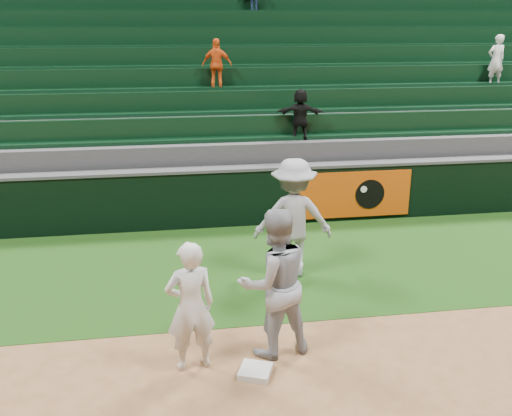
{
  "coord_description": "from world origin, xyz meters",
  "views": [
    {
      "loc": [
        -0.82,
        -6.16,
        4.1
      ],
      "look_at": [
        0.51,
        2.3,
        1.3
      ],
      "focal_mm": 40.0,
      "sensor_mm": 36.0,
      "label": 1
    }
  ],
  "objects": [
    {
      "name": "ground",
      "position": [
        0.0,
        0.0,
        0.0
      ],
      "size": [
        70.0,
        70.0,
        0.0
      ],
      "primitive_type": "plane",
      "color": "brown",
      "rests_on": "ground"
    },
    {
      "name": "foul_grass",
      "position": [
        0.0,
        3.0,
        0.0
      ],
      "size": [
        36.0,
        4.2,
        0.01
      ],
      "primitive_type": "cube",
      "color": "#14350D",
      "rests_on": "ground"
    },
    {
      "name": "first_base",
      "position": [
        0.1,
        -0.25,
        0.04
      ],
      "size": [
        0.49,
        0.49,
        0.08
      ],
      "primitive_type": "cube",
      "rotation": [
        0.0,
        0.0,
        -0.39
      ],
      "color": "silver",
      "rests_on": "ground"
    },
    {
      "name": "first_baseman",
      "position": [
        -0.64,
        0.04,
        0.84
      ],
      "size": [
        0.67,
        0.51,
        1.67
      ],
      "primitive_type": "imported",
      "rotation": [
        0.0,
        0.0,
        3.33
      ],
      "color": "silver",
      "rests_on": "ground"
    },
    {
      "name": "baserunner",
      "position": [
        0.42,
        0.23,
        0.98
      ],
      "size": [
        1.1,
        0.94,
        1.96
      ],
      "primitive_type": "imported",
      "rotation": [
        0.0,
        0.0,
        3.36
      ],
      "color": "#94969E",
      "rests_on": "ground"
    },
    {
      "name": "base_coach",
      "position": [
        1.18,
        2.55,
        1.01
      ],
      "size": [
        1.37,
        0.88,
        2.01
      ],
      "primitive_type": "imported",
      "rotation": [
        0.0,
        0.0,
        3.04
      ],
      "color": "#9A9BA6",
      "rests_on": "foul_grass"
    },
    {
      "name": "field_wall",
      "position": [
        0.03,
        5.2,
        0.63
      ],
      "size": [
        36.0,
        0.45,
        1.25
      ],
      "color": "black",
      "rests_on": "ground"
    },
    {
      "name": "stadium_seating",
      "position": [
        -0.0,
        8.97,
        1.7
      ],
      "size": [
        36.0,
        5.95,
        5.53
      ],
      "color": "#373739",
      "rests_on": "ground"
    }
  ]
}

